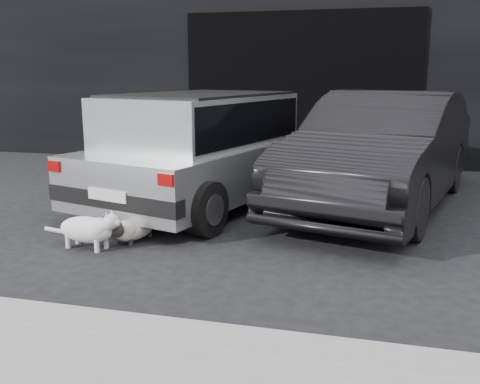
% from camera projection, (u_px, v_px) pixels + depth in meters
% --- Properties ---
extents(ground, '(80.00, 80.00, 0.00)m').
position_uv_depth(ground, '(157.00, 219.00, 5.93)').
color(ground, black).
rests_on(ground, ground).
extents(building_facade, '(34.00, 4.00, 5.00)m').
position_uv_depth(building_facade, '(315.00, 26.00, 10.81)').
color(building_facade, black).
rests_on(building_facade, ground).
extents(garage_opening, '(4.00, 0.10, 2.60)m').
position_uv_depth(garage_opening, '(300.00, 90.00, 9.17)').
color(garage_opening, black).
rests_on(garage_opening, ground).
extents(curb, '(18.00, 0.25, 0.12)m').
position_uv_depth(curb, '(140.00, 332.00, 3.21)').
color(curb, gray).
rests_on(curb, ground).
extents(silver_hatchback, '(2.56, 3.96, 1.35)m').
position_uv_depth(silver_hatchback, '(206.00, 143.00, 6.55)').
color(silver_hatchback, silver).
rests_on(silver_hatchback, ground).
extents(second_car, '(2.45, 4.39, 1.37)m').
position_uv_depth(second_car, '(383.00, 150.00, 6.33)').
color(second_car, black).
rests_on(second_car, ground).
extents(cat_siamese, '(0.36, 0.77, 0.27)m').
position_uv_depth(cat_siamese, '(132.00, 229.00, 5.10)').
color(cat_siamese, beige).
rests_on(cat_siamese, ground).
extents(cat_white, '(0.82, 0.35, 0.38)m').
position_uv_depth(cat_white, '(90.00, 229.00, 4.89)').
color(cat_white, white).
rests_on(cat_white, ground).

